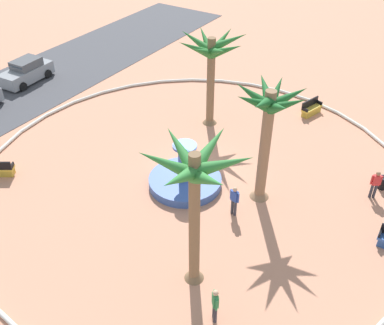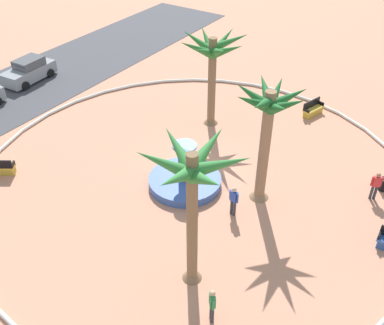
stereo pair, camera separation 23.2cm
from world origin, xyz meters
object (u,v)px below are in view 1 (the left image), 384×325
person_pedestrian_stroll (234,199)px  palm_tree_near_fountain (195,185)px  person_cyclist_helmet (375,183)px  fountain (185,179)px  parked_car_second (26,72)px  trash_bin (383,182)px  palm_tree_by_curb (268,119)px  person_cyclist_photo (215,304)px  bench_west (311,109)px  palm_tree_mid_plaza (211,57)px

person_pedestrian_stroll → palm_tree_near_fountain: bearing=-173.6°
person_cyclist_helmet → person_pedestrian_stroll: (-4.86, 5.26, 0.03)m
fountain → parked_car_second: 17.03m
person_pedestrian_stroll → parked_car_second: (4.52, 19.76, -0.14)m
trash_bin → fountain: bearing=121.1°
palm_tree_by_curb → person_cyclist_photo: palm_tree_by_curb is taller
bench_west → person_pedestrian_stroll: size_ratio=1.02×
trash_bin → person_cyclist_helmet: (-0.99, 0.25, 0.51)m
bench_west → palm_tree_mid_plaza: bearing=132.3°
person_cyclist_helmet → person_cyclist_photo: size_ratio=0.96×
person_cyclist_helmet → palm_tree_near_fountain: bearing=152.4°
bench_west → person_cyclist_photo: bearing=-171.5°
bench_west → parked_car_second: (-6.71, 19.43, 0.43)m
palm_tree_by_curb → bench_west: 10.31m
palm_tree_by_curb → person_cyclist_helmet: bearing=-57.7°
palm_tree_near_fountain → bench_west: palm_tree_near_fountain is taller
bench_west → person_cyclist_helmet: (-6.37, -5.58, 0.55)m
parked_car_second → person_cyclist_photo: bearing=-114.5°
trash_bin → person_cyclist_photo: 11.85m
palm_tree_near_fountain → parked_car_second: 22.44m
fountain → palm_tree_by_curb: 5.70m
palm_tree_mid_plaza → trash_bin: palm_tree_mid_plaza is taller
parked_car_second → palm_tree_near_fountain: bearing=-113.4°
parked_car_second → person_cyclist_helmet: bearing=-89.2°
palm_tree_near_fountain → person_cyclist_helmet: palm_tree_near_fountain is taller
fountain → palm_tree_by_curb: palm_tree_by_curb is taller
palm_tree_near_fountain → fountain: bearing=36.9°
fountain → person_pedestrian_stroll: 3.30m
palm_tree_mid_plaza → parked_car_second: bearing=98.5°
fountain → trash_bin: (5.23, -8.69, 0.04)m
palm_tree_near_fountain → person_cyclist_photo: 4.49m
palm_tree_mid_plaza → bench_west: 7.89m
palm_tree_mid_plaza → parked_car_second: palm_tree_mid_plaza is taller
trash_bin → palm_tree_by_curb: bearing=128.6°
person_cyclist_photo → parked_car_second: person_cyclist_photo is taller
person_cyclist_helmet → person_cyclist_photo: (-10.36, 3.09, 0.04)m
parked_car_second → person_pedestrian_stroll: bearing=-102.9°
person_cyclist_helmet → parked_car_second: 25.02m
trash_bin → person_cyclist_helmet: size_ratio=0.46×
bench_west → person_pedestrian_stroll: person_pedestrian_stroll is taller
palm_tree_by_curb → person_cyclist_photo: bearing=-167.1°
palm_tree_near_fountain → parked_car_second: size_ratio=1.58×
palm_tree_near_fountain → bench_west: size_ratio=3.87×
trash_bin → person_pedestrian_stroll: (-5.86, 5.50, 0.54)m
palm_tree_by_curb → parked_car_second: palm_tree_by_curb is taller
fountain → palm_tree_mid_plaza: bearing=19.4°
fountain → person_cyclist_helmet: fountain is taller
fountain → bench_west: 10.98m
fountain → person_cyclist_photo: bearing=-138.8°
palm_tree_mid_plaza → person_pedestrian_stroll: (-6.68, -5.32, -3.51)m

